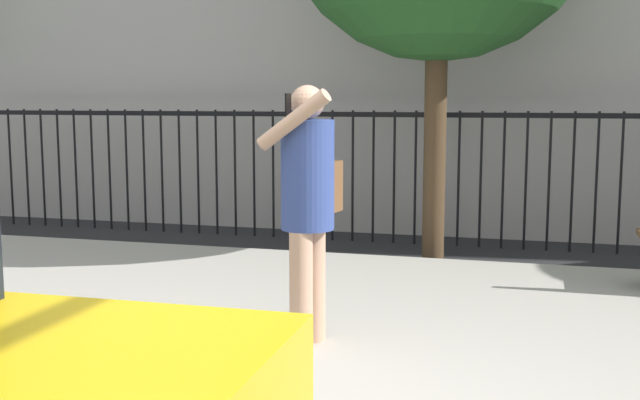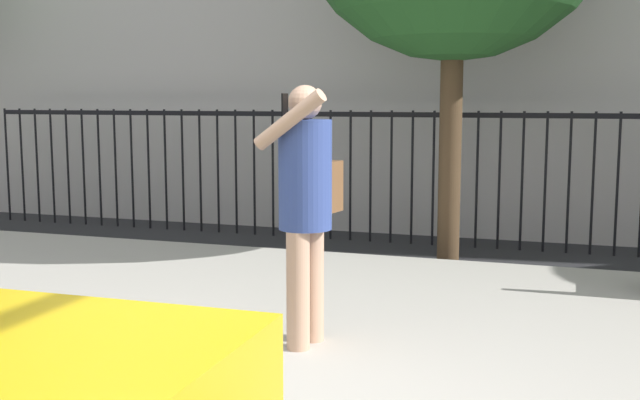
% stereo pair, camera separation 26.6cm
% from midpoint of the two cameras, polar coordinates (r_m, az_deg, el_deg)
% --- Properties ---
extents(sidewalk, '(28.00, 4.40, 0.15)m').
position_cam_midpoint_polar(sidewalk, '(5.88, 1.92, -8.99)').
color(sidewalk, '#B2ADA3').
rests_on(sidewalk, ground).
extents(iron_fence, '(12.03, 0.04, 1.60)m').
position_cam_midpoint_polar(iron_fence, '(9.27, 8.41, 2.96)').
color(iron_fence, black).
rests_on(iron_fence, ground).
extents(pedestrian_on_phone, '(0.49, 0.69, 1.68)m').
position_cam_midpoint_polar(pedestrian_on_phone, '(4.94, 0.59, 0.30)').
color(pedestrian_on_phone, tan).
rests_on(pedestrian_on_phone, sidewalk).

